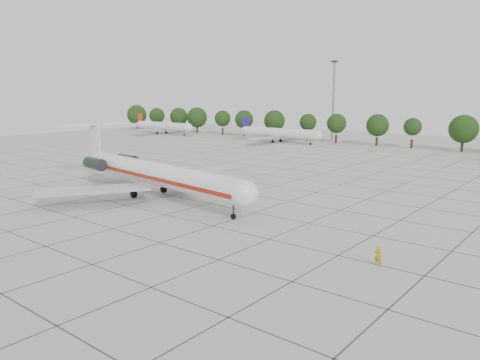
% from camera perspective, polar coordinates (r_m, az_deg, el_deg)
% --- Properties ---
extents(ground, '(260.00, 260.00, 0.00)m').
position_cam_1_polar(ground, '(65.28, -3.81, -2.87)').
color(ground, '#B0B0A8').
rests_on(ground, ground).
extents(apron_joints, '(170.00, 170.00, 0.02)m').
position_cam_1_polar(apron_joints, '(76.69, 3.83, -0.85)').
color(apron_joints, '#383838').
rests_on(apron_joints, ground).
extents(main_airliner, '(42.54, 33.26, 10.02)m').
position_cam_1_polar(main_airliner, '(70.71, -10.85, 0.93)').
color(main_airliner, silver).
rests_on(main_airliner, ground).
extents(ground_crew, '(0.68, 0.46, 1.82)m').
position_cam_1_polar(ground_crew, '(43.64, 16.49, -8.86)').
color(ground_crew, '#C27F0B').
rests_on(ground_crew, ground).
extents(bg_airliner_a, '(28.24, 27.20, 7.40)m').
position_cam_1_polar(bg_airliner_a, '(180.78, -9.38, 6.49)').
color(bg_airliner_a, silver).
rests_on(bg_airliner_a, ground).
extents(bg_airliner_b, '(28.24, 27.20, 7.40)m').
position_cam_1_polar(bg_airliner_b, '(147.23, 4.76, 5.71)').
color(bg_airliner_b, silver).
rests_on(bg_airliner_b, ground).
extents(tree_line, '(249.86, 8.44, 10.22)m').
position_cam_1_polar(tree_line, '(142.82, 16.42, 6.42)').
color(tree_line, '#332114').
rests_on(tree_line, ground).
extents(floodlight_mast, '(1.60, 1.60, 25.45)m').
position_cam_1_polar(floodlight_mast, '(156.70, 11.32, 10.00)').
color(floodlight_mast, slate).
rests_on(floodlight_mast, ground).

